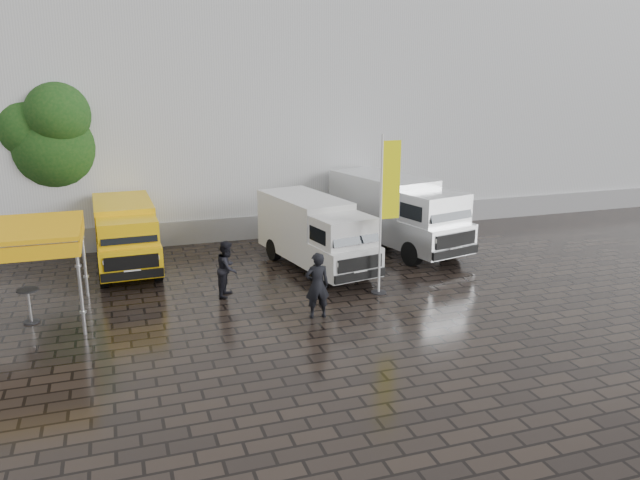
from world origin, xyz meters
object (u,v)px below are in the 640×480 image
object	(u,v)px
van_silver	(397,214)
wheelie_bin	(448,214)
flagpole	(386,206)
cocktail_table	(30,306)
van_white	(316,235)
person_front	(317,285)
canopy_tent	(17,233)
van_yellow	(126,237)
person_tent	(227,268)

from	to	relation	value
van_silver	wheelie_bin	bearing A→B (deg)	21.96
van_silver	flagpole	bearing A→B (deg)	-133.11
cocktail_table	wheelie_bin	xyz separation A→B (m)	(17.27, 6.62, 0.02)
van_silver	cocktail_table	distance (m)	13.84
van_white	wheelie_bin	xyz separation A→B (m)	(7.93, 4.38, -0.75)
van_silver	person_front	bearing A→B (deg)	-145.53
van_white	wheelie_bin	bearing A→B (deg)	18.14
flagpole	van_white	bearing A→B (deg)	113.09
van_white	canopy_tent	bearing A→B (deg)	-178.40
van_yellow	wheelie_bin	size ratio (longest dim) A/B	4.97
person_tent	flagpole	bearing A→B (deg)	-78.92
van_white	canopy_tent	world-z (taller)	canopy_tent
van_yellow	van_silver	distance (m)	10.48
wheelie_bin	van_silver	bearing A→B (deg)	-144.71
person_front	canopy_tent	bearing A→B (deg)	-12.72
canopy_tent	person_front	distance (m)	8.54
cocktail_table	person_tent	xyz separation A→B (m)	(5.79, 0.46, 0.40)
van_silver	person_front	size ratio (longest dim) A/B	3.38
van_white	van_yellow	bearing A→B (deg)	151.43
cocktail_table	person_tent	size ratio (longest dim) A/B	0.56
flagpole	person_tent	distance (m)	5.43
flagpole	wheelie_bin	world-z (taller)	flagpole
canopy_tent	van_silver	bearing A→B (deg)	15.03
flagpole	person_front	bearing A→B (deg)	-153.99
van_yellow	person_front	world-z (taller)	van_yellow
canopy_tent	cocktail_table	xyz separation A→B (m)	(0.11, -0.16, -2.13)
canopy_tent	van_white	bearing A→B (deg)	12.37
canopy_tent	person_front	bearing A→B (deg)	-16.43
canopy_tent	person_tent	size ratio (longest dim) A/B	1.88
van_white	flagpole	size ratio (longest dim) A/B	1.14
wheelie_bin	cocktail_table	bearing A→B (deg)	-159.35
canopy_tent	cocktail_table	bearing A→B (deg)	-55.22
van_white	wheelie_bin	size ratio (longest dim) A/B	5.57
person_front	person_tent	size ratio (longest dim) A/B	1.09
van_yellow	van_white	world-z (taller)	van_white
van_silver	person_tent	bearing A→B (deg)	-169.88
flagpole	person_front	size ratio (longest dim) A/B	2.61
wheelie_bin	van_yellow	bearing A→B (deg)	-171.31
van_white	wheelie_bin	world-z (taller)	van_white
canopy_tent	cocktail_table	size ratio (longest dim) A/B	3.36
van_white	van_silver	xyz separation A→B (m)	(3.95, 1.53, 0.17)
van_yellow	van_silver	size ratio (longest dim) A/B	0.79
flagpole	canopy_tent	bearing A→B (deg)	174.50
person_front	wheelie_bin	bearing A→B (deg)	-132.92
wheelie_bin	flagpole	bearing A→B (deg)	-131.73
person_front	van_white	bearing A→B (deg)	-103.88
cocktail_table	van_silver	bearing A→B (deg)	15.81
flagpole	person_front	world-z (taller)	flagpole
person_front	van_silver	bearing A→B (deg)	-128.17
person_front	flagpole	bearing A→B (deg)	-150.27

